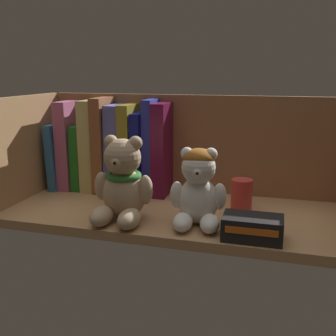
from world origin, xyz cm
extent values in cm
cube|color=tan|center=(0.00, 0.00, 1.00)|extent=(73.12, 30.03, 2.00)
cube|color=#94613F|center=(0.00, 15.61, 13.05)|extent=(75.52, 1.20, 26.11)
cube|color=tan|center=(-37.36, 0.00, 13.05)|extent=(1.60, 32.43, 26.11)
cube|color=#2E689E|center=(-34.03, 11.89, 10.33)|extent=(2.52, 14.44, 16.72)
cube|color=#AA547D|center=(-31.12, 11.89, 13.19)|extent=(3.26, 12.77, 22.37)
cube|color=#226E20|center=(-28.03, 11.89, 10.24)|extent=(2.60, 11.47, 16.49)
cube|color=tan|center=(-24.89, 11.89, 13.37)|extent=(3.35, 12.01, 22.74)
cube|color=brown|center=(-21.58, 11.89, 13.72)|extent=(2.80, 13.01, 23.44)
cube|color=#5B5EB0|center=(-18.21, 11.89, 12.87)|extent=(4.03, 11.64, 21.83)
cube|color=olive|center=(-14.82, 11.89, 12.97)|extent=(2.83, 12.14, 21.93)
cube|color=navy|center=(-12.00, 11.89, 11.99)|extent=(2.48, 12.25, 20.00)
cube|color=#2F34A9|center=(-9.44, 11.89, 13.58)|extent=(2.30, 9.40, 23.15)
cube|color=#5D1035|center=(-6.43, 11.89, 13.21)|extent=(3.24, 11.35, 22.42)
ellipsoid|color=tan|center=(-9.25, -7.21, 7.26)|extent=(8.93, 8.20, 10.51)
sphere|color=tan|center=(-9.25, -7.74, 14.99)|extent=(7.47, 7.47, 7.47)
sphere|color=tan|center=(-11.86, -7.21, 17.90)|extent=(2.80, 2.80, 2.80)
sphere|color=tan|center=(-6.63, -7.22, 17.90)|extent=(2.80, 2.80, 2.80)
sphere|color=tan|center=(-9.25, -10.39, 14.54)|extent=(2.80, 2.80, 2.80)
sphere|color=black|center=(-9.25, -11.37, 14.61)|extent=(0.98, 0.98, 0.98)
ellipsoid|color=tan|center=(-12.15, -12.20, 3.87)|extent=(4.22, 7.01, 3.74)
ellipsoid|color=tan|center=(-6.36, -12.21, 3.87)|extent=(4.22, 7.01, 3.74)
ellipsoid|color=tan|center=(-13.98, -7.73, 8.57)|extent=(3.04, 3.04, 6.07)
ellipsoid|color=tan|center=(-4.52, -7.75, 8.57)|extent=(3.04, 3.04, 6.07)
torus|color=#327931|center=(-9.25, -7.21, 11.04)|extent=(7.18, 7.18, 1.35)
ellipsoid|color=white|center=(5.88, -5.86, 6.68)|extent=(7.95, 7.30, 9.35)
sphere|color=white|center=(5.94, -6.32, 13.56)|extent=(6.65, 6.65, 6.65)
sphere|color=white|center=(3.57, -6.15, 16.15)|extent=(2.49, 2.49, 2.49)
sphere|color=white|center=(8.19, -5.56, 16.15)|extent=(2.49, 2.49, 2.49)
sphere|color=white|center=(6.24, -8.66, 13.16)|extent=(2.49, 2.49, 2.49)
sphere|color=black|center=(6.35, -9.53, 13.22)|extent=(0.87, 0.87, 0.87)
ellipsoid|color=white|center=(3.89, -10.59, 3.66)|extent=(4.50, 6.66, 3.33)
ellipsoid|color=white|center=(8.99, -9.94, 3.66)|extent=(4.50, 6.66, 3.33)
ellipsoid|color=white|center=(1.76, -6.85, 7.85)|extent=(3.02, 3.02, 5.40)
ellipsoid|color=white|center=(10.11, -5.79, 7.85)|extent=(3.02, 3.02, 5.40)
ellipsoid|color=#97571B|center=(5.88, -5.86, 15.38)|extent=(6.32, 6.32, 3.66)
cylinder|color=#C63833|center=(13.56, 3.60, 5.54)|extent=(4.56, 4.56, 7.08)
cube|color=black|center=(17.00, -11.07, 4.16)|extent=(10.75, 6.35, 4.32)
cube|color=orange|center=(17.00, -14.32, 4.70)|extent=(9.14, 0.16, 1.21)
camera|label=1|loc=(20.49, -80.33, 31.72)|focal=42.78mm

